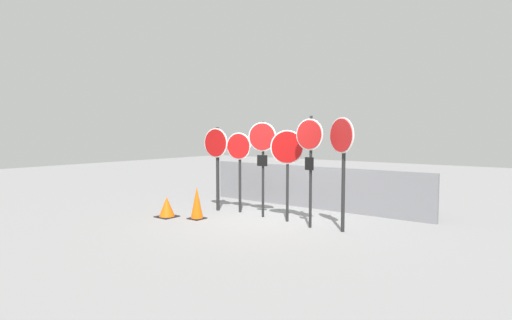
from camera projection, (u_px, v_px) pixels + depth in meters
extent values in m
plane|color=gray|center=(270.00, 220.00, 9.44)|extent=(40.00, 40.00, 0.00)
cube|color=slate|center=(310.00, 187.00, 10.94)|extent=(6.55, 0.12, 1.15)
cylinder|color=black|center=(218.00, 169.00, 10.55)|extent=(0.09, 0.09, 2.20)
cylinder|color=white|center=(216.00, 143.00, 10.44)|extent=(0.77, 0.06, 0.77)
cylinder|color=#AD0F0F|center=(215.00, 143.00, 10.43)|extent=(0.71, 0.05, 0.71)
cylinder|color=black|center=(240.00, 174.00, 10.30)|extent=(0.07, 0.07, 1.99)
cylinder|color=white|center=(239.00, 146.00, 10.20)|extent=(0.69, 0.15, 0.69)
cylinder|color=red|center=(238.00, 146.00, 10.18)|extent=(0.63, 0.14, 0.63)
cylinder|color=black|center=(263.00, 170.00, 9.70)|extent=(0.06, 0.06, 2.34)
cylinder|color=white|center=(262.00, 137.00, 9.60)|extent=(0.68, 0.22, 0.70)
cylinder|color=red|center=(262.00, 137.00, 9.58)|extent=(0.62, 0.20, 0.64)
cube|color=black|center=(262.00, 161.00, 9.64)|extent=(0.25, 0.10, 0.27)
cylinder|color=black|center=(287.00, 177.00, 9.22)|extent=(0.06, 0.06, 2.06)
cylinder|color=white|center=(287.00, 147.00, 9.12)|extent=(0.73, 0.31, 0.78)
cylinder|color=#AD0F0F|center=(287.00, 147.00, 9.10)|extent=(0.68, 0.29, 0.72)
cylinder|color=black|center=(311.00, 172.00, 8.60)|extent=(0.06, 0.06, 2.42)
cylinder|color=white|center=(310.00, 134.00, 8.50)|extent=(0.68, 0.08, 0.68)
cylinder|color=red|center=(309.00, 134.00, 8.49)|extent=(0.62, 0.07, 0.62)
cube|color=black|center=(309.00, 164.00, 8.54)|extent=(0.21, 0.04, 0.28)
cylinder|color=black|center=(343.00, 178.00, 8.24)|extent=(0.08, 0.08, 2.26)
cylinder|color=white|center=(342.00, 135.00, 8.15)|extent=(0.68, 0.34, 0.74)
cylinder|color=red|center=(341.00, 135.00, 8.14)|extent=(0.62, 0.32, 0.68)
cube|color=black|center=(197.00, 218.00, 9.57)|extent=(0.35, 0.35, 0.02)
cone|color=#E05B0C|center=(197.00, 202.00, 9.55)|extent=(0.30, 0.30, 0.75)
cube|color=black|center=(167.00, 216.00, 9.78)|extent=(0.46, 0.46, 0.02)
cone|color=#E05B0C|center=(167.00, 206.00, 9.76)|extent=(0.38, 0.38, 0.48)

